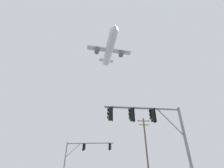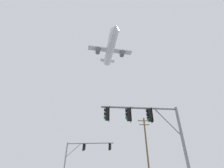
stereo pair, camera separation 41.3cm
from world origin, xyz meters
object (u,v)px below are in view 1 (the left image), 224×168
utility_pole (146,147)px  signal_pole_near (152,125)px  airplane (110,49)px  signal_pole_far (83,152)px

utility_pole → signal_pole_near: bearing=-103.2°
signal_pole_near → airplane: (-1.75, 33.41, 38.03)m
signal_pole_near → signal_pole_far: bearing=114.0°
signal_pole_near → utility_pole: (3.83, 16.33, 0.81)m
signal_pole_far → utility_pole: utility_pole is taller
signal_pole_near → signal_pole_far: signal_pole_near is taller
airplane → signal_pole_far: bearing=-102.8°
signal_pole_near → signal_pole_far: (-6.20, 13.91, -0.30)m
utility_pole → airplane: airplane is taller
signal_pole_near → airplane: bearing=93.0°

